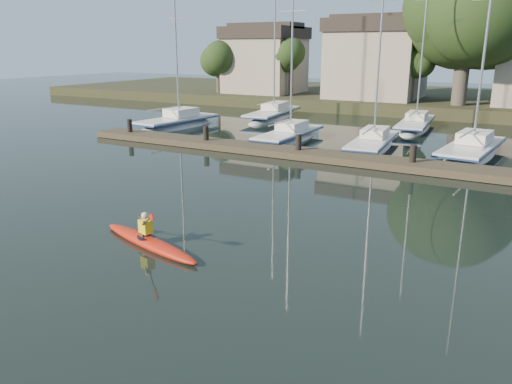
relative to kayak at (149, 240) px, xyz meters
The scene contains 10 objects.
ground 1.67m from the kayak, 14.55° to the right, with size 160.00×160.00×0.00m, color black.
kayak is the anchor object (origin of this frame).
dock 13.68m from the kayak, 83.26° to the left, with size 34.00×2.00×1.80m.
sailboat_0 23.04m from the kayak, 125.92° to the left, with size 3.06×8.55×13.29m.
sailboat_1 18.18m from the kayak, 102.59° to the left, with size 2.07×8.18×13.36m.
sailboat_2 17.94m from the kayak, 85.55° to the left, with size 2.71×8.54×13.90m.
sailboat_3 19.42m from the kayak, 69.84° to the left, with size 3.07×8.76×13.83m.
sailboat_5 27.90m from the kayak, 109.96° to the left, with size 3.35×9.89×16.05m.
sailboat_6 26.71m from the kayak, 85.90° to the left, with size 2.74×9.56×14.99m.
shore 40.12m from the kayak, 85.39° to the left, with size 90.00×25.25×12.75m.
Camera 1 is at (7.92, -10.02, 5.66)m, focal length 35.00 mm.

